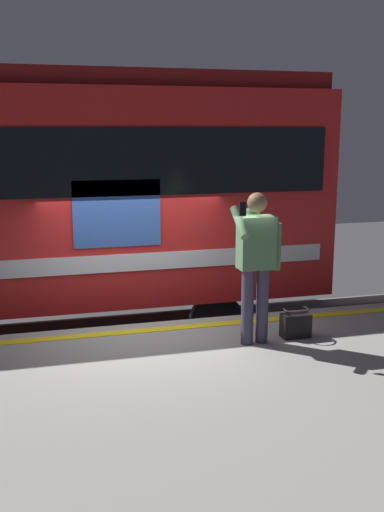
{
  "coord_description": "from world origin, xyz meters",
  "views": [
    {
      "loc": [
        1.31,
        7.15,
        3.42
      ],
      "look_at": [
        -0.54,
        0.3,
        1.91
      ],
      "focal_mm": 41.95,
      "sensor_mm": 36.0,
      "label": 1
    }
  ],
  "objects": [
    {
      "name": "track_rail_far",
      "position": [
        0.0,
        -3.07,
        0.08
      ],
      "size": [
        16.13,
        0.08,
        0.16
      ],
      "primitive_type": "cube",
      "color": "slate",
      "rests_on": "ground"
    },
    {
      "name": "ground_plane",
      "position": [
        0.0,
        0.0,
        0.0
      ],
      "size": [
        25.05,
        25.05,
        0.0
      ],
      "primitive_type": "plane",
      "color": "#3D3D3F"
    },
    {
      "name": "passenger",
      "position": [
        -1.08,
        1.03,
        2.04
      ],
      "size": [
        0.57,
        0.55,
        1.73
      ],
      "color": "#383347",
      "rests_on": "platform"
    },
    {
      "name": "handbag",
      "position": [
        -1.62,
        0.98,
        1.17
      ],
      "size": [
        0.34,
        0.31,
        0.35
      ],
      "color": "black",
      "rests_on": "platform"
    },
    {
      "name": "track_rail_near",
      "position": [
        0.0,
        -1.63,
        0.08
      ],
      "size": [
        16.13,
        0.08,
        0.16
      ],
      "primitive_type": "cube",
      "color": "slate",
      "rests_on": "ground"
    },
    {
      "name": "platform",
      "position": [
        0.0,
        2.22,
        0.51
      ],
      "size": [
        12.41,
        4.45,
        1.01
      ],
      "primitive_type": "cube",
      "color": "gray",
      "rests_on": "ground"
    },
    {
      "name": "safety_line",
      "position": [
        0.0,
        0.3,
        1.02
      ],
      "size": [
        12.16,
        0.16,
        0.01
      ],
      "primitive_type": "cube",
      "color": "yellow",
      "rests_on": "platform"
    }
  ]
}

